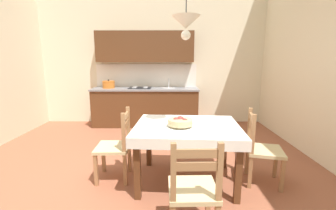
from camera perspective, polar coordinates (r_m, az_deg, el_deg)
name	(u,v)px	position (r m, az deg, el deg)	size (l,w,h in m)	color
ground_plane	(138,183)	(3.16, -7.74, -19.05)	(5.98, 6.36, 0.10)	#99563D
wall_back	(152,42)	(5.67, -4.00, 15.71)	(5.98, 0.12, 3.97)	beige
kitchen_cabinetry	(145,90)	(5.38, -5.78, 3.88)	(2.48, 0.63, 2.20)	#56331C
dining_table	(187,135)	(2.84, 4.83, -7.54)	(1.34, 1.10, 0.75)	#56331C
dining_chair_camera_side	(193,191)	(2.07, 6.47, -20.86)	(0.43, 0.43, 0.93)	#D1BC89
dining_chair_tv_side	(116,147)	(3.04, -13.05, -10.23)	(0.43, 0.43, 0.93)	#D1BC89
dining_chair_window_side	(261,149)	(3.11, 22.60, -10.36)	(0.50, 0.50, 0.93)	#D1BC89
fruit_bowl	(180,122)	(2.71, 3.12, -4.31)	(0.30, 0.30, 0.12)	tan
pendant_lamp	(186,23)	(2.67, 4.58, 20.02)	(0.32, 0.32, 0.80)	black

